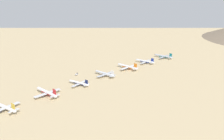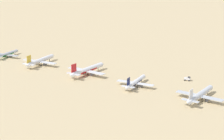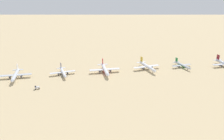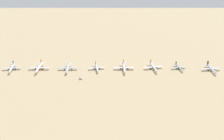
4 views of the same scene
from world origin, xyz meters
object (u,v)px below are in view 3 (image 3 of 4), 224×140
(parked_jet_5, at_px, (105,69))
(parked_jet_7, at_px, (182,65))
(service_truck, at_px, (37,87))
(parked_jet_4, at_px, (63,72))
(parked_jet_6, at_px, (147,66))
(parked_jet_3, at_px, (16,75))

(parked_jet_5, distance_m, parked_jet_7, 111.35)
(parked_jet_5, xyz_separation_m, service_truck, (35.47, -84.43, -2.72))
(parked_jet_4, height_order, parked_jet_6, parked_jet_6)
(parked_jet_6, xyz_separation_m, parked_jet_7, (3.04, 51.76, -1.02))
(parked_jet_5, xyz_separation_m, parked_jet_6, (-0.03, 59.54, -0.19))
(parked_jet_5, bearing_deg, parked_jet_6, 90.03)
(parked_jet_4, bearing_deg, parked_jet_7, 87.59)
(parked_jet_6, bearing_deg, parked_jet_5, -89.97)
(parked_jet_4, xyz_separation_m, parked_jet_5, (3.99, 54.83, 0.88))
(parked_jet_4, bearing_deg, parked_jet_6, 88.02)
(parked_jet_4, relative_size, parked_jet_5, 0.82)
(parked_jet_4, bearing_deg, parked_jet_5, 85.84)
(parked_jet_6, xyz_separation_m, service_truck, (35.50, -143.97, -2.53))
(parked_jet_5, height_order, service_truck, parked_jet_5)
(parked_jet_3, height_order, service_truck, parked_jet_3)
(parked_jet_6, distance_m, service_truck, 148.31)
(parked_jet_7, bearing_deg, parked_jet_6, -93.36)
(parked_jet_3, relative_size, parked_jet_6, 0.99)
(parked_jet_7, bearing_deg, parked_jet_4, -92.41)
(parked_jet_6, bearing_deg, parked_jet_3, -91.54)
(parked_jet_6, bearing_deg, service_truck, -76.15)
(parked_jet_4, height_order, parked_jet_5, parked_jet_5)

